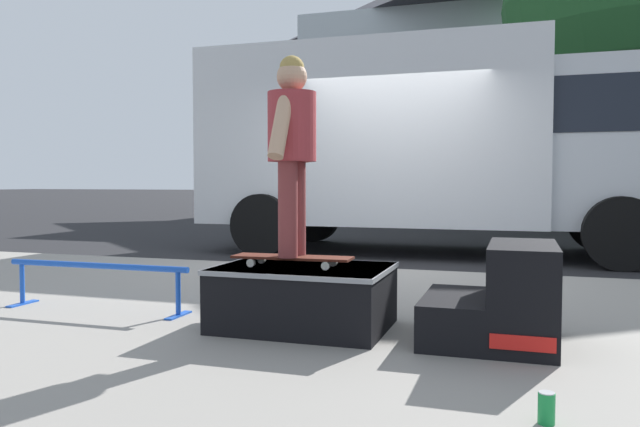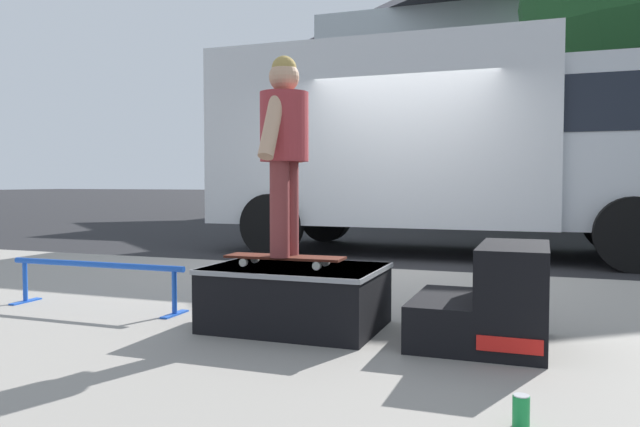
{
  "view_description": "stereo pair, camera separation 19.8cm",
  "coord_description": "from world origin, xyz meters",
  "px_view_note": "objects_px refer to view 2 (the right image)",
  "views": [
    {
      "loc": [
        1.59,
        -7.11,
        1.07
      ],
      "look_at": [
        -0.03,
        -2.1,
        0.8
      ],
      "focal_mm": 34.53,
      "sensor_mm": 36.0,
      "label": 1
    },
    {
      "loc": [
        1.78,
        -7.05,
        1.07
      ],
      "look_at": [
        -0.03,
        -2.1,
        0.8
      ],
      "focal_mm": 34.53,
      "sensor_mm": 36.0,
      "label": 2
    }
  ],
  "objects_px": {
    "skater_kid": "(284,139)",
    "soda_can": "(521,411)",
    "kicker_ramp": "(492,303)",
    "grind_rail": "(96,273)",
    "box_truck": "(450,139)",
    "skate_box": "(296,295)",
    "skateboard": "(285,258)"
  },
  "relations": [
    {
      "from": "skater_kid",
      "to": "soda_can",
      "type": "relative_size",
      "value": 10.15
    },
    {
      "from": "kicker_ramp",
      "to": "grind_rail",
      "type": "bearing_deg",
      "value": 179.04
    },
    {
      "from": "kicker_ramp",
      "to": "box_truck",
      "type": "distance_m",
      "value": 5.83
    },
    {
      "from": "skate_box",
      "to": "box_truck",
      "type": "bearing_deg",
      "value": 88.06
    },
    {
      "from": "skater_kid",
      "to": "box_truck",
      "type": "distance_m",
      "value": 5.63
    },
    {
      "from": "skate_box",
      "to": "box_truck",
      "type": "distance_m",
      "value": 5.74
    },
    {
      "from": "skater_kid",
      "to": "soda_can",
      "type": "height_order",
      "value": "skater_kid"
    },
    {
      "from": "skateboard",
      "to": "soda_can",
      "type": "xyz_separation_m",
      "value": [
        1.5,
        -1.17,
        -0.4
      ]
    },
    {
      "from": "grind_rail",
      "to": "box_truck",
      "type": "bearing_deg",
      "value": 71.67
    },
    {
      "from": "kicker_ramp",
      "to": "grind_rail",
      "type": "height_order",
      "value": "kicker_ramp"
    },
    {
      "from": "kicker_ramp",
      "to": "skater_kid",
      "type": "bearing_deg",
      "value": -178.15
    },
    {
      "from": "skateboard",
      "to": "skater_kid",
      "type": "relative_size",
      "value": 0.61
    },
    {
      "from": "skateboard",
      "to": "skate_box",
      "type": "bearing_deg",
      "value": 33.87
    },
    {
      "from": "skate_box",
      "to": "kicker_ramp",
      "type": "xyz_separation_m",
      "value": [
        1.23,
        -0.0,
        0.03
      ]
    },
    {
      "from": "skate_box",
      "to": "skateboard",
      "type": "height_order",
      "value": "skateboard"
    },
    {
      "from": "soda_can",
      "to": "box_truck",
      "type": "height_order",
      "value": "box_truck"
    },
    {
      "from": "kicker_ramp",
      "to": "box_truck",
      "type": "bearing_deg",
      "value": 100.62
    },
    {
      "from": "kicker_ramp",
      "to": "skater_kid",
      "type": "relative_size",
      "value": 0.62
    },
    {
      "from": "soda_can",
      "to": "skateboard",
      "type": "bearing_deg",
      "value": 141.95
    },
    {
      "from": "soda_can",
      "to": "skater_kid",
      "type": "bearing_deg",
      "value": 141.95
    },
    {
      "from": "grind_rail",
      "to": "soda_can",
      "type": "distance_m",
      "value": 3.33
    },
    {
      "from": "skateboard",
      "to": "box_truck",
      "type": "relative_size",
      "value": 0.11
    },
    {
      "from": "kicker_ramp",
      "to": "skater_kid",
      "type": "height_order",
      "value": "skater_kid"
    },
    {
      "from": "soda_can",
      "to": "kicker_ramp",
      "type": "bearing_deg",
      "value": 99.48
    },
    {
      "from": "kicker_ramp",
      "to": "skateboard",
      "type": "xyz_separation_m",
      "value": [
        -1.3,
        -0.04,
        0.21
      ]
    },
    {
      "from": "skateboard",
      "to": "skater_kid",
      "type": "bearing_deg",
      "value": -88.81
    },
    {
      "from": "skate_box",
      "to": "box_truck",
      "type": "height_order",
      "value": "box_truck"
    },
    {
      "from": "grind_rail",
      "to": "skater_kid",
      "type": "height_order",
      "value": "skater_kid"
    },
    {
      "from": "skater_kid",
      "to": "kicker_ramp",
      "type": "bearing_deg",
      "value": 1.85
    },
    {
      "from": "soda_can",
      "to": "skate_box",
      "type": "bearing_deg",
      "value": 139.76
    },
    {
      "from": "box_truck",
      "to": "soda_can",
      "type": "bearing_deg",
      "value": -79.59
    },
    {
      "from": "skateboard",
      "to": "box_truck",
      "type": "xyz_separation_m",
      "value": [
        0.25,
        5.62,
        1.12
      ]
    }
  ]
}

